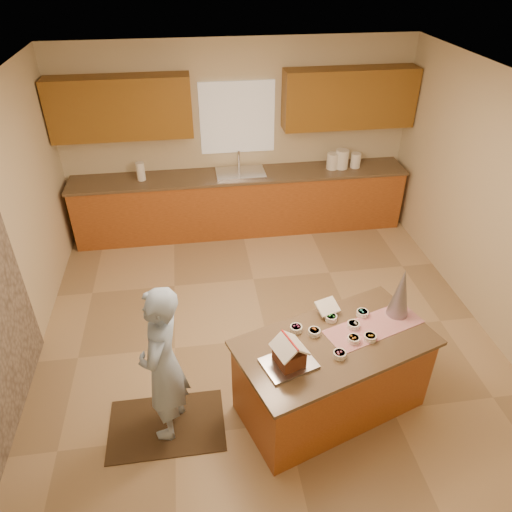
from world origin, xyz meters
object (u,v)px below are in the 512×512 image
(tinsel_tree, at_px, (401,293))
(boy, at_px, (163,365))
(island_base, at_px, (332,376))
(gingerbread_house, at_px, (289,354))

(tinsel_tree, xyz_separation_m, boy, (-2.15, -0.29, -0.30))
(island_base, bearing_deg, gingerbread_house, -174.81)
(boy, relative_size, gingerbread_house, 4.82)
(island_base, xyz_separation_m, boy, (-1.49, -0.02, 0.39))
(tinsel_tree, xyz_separation_m, gingerbread_house, (-1.12, -0.48, -0.13))
(island_base, bearing_deg, tinsel_tree, 3.67)
(island_base, relative_size, tinsel_tree, 3.27)
(island_base, height_order, gingerbread_house, gingerbread_house)
(tinsel_tree, distance_m, boy, 2.19)
(boy, bearing_deg, tinsel_tree, 112.98)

